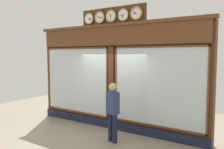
% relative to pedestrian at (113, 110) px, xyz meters
% --- Properties ---
extents(shop_facade, '(6.44, 0.42, 4.02)m').
position_rel_pedestrian_xyz_m(shop_facade, '(0.69, -1.11, 0.85)').
color(shop_facade, '#4C2B16').
rests_on(shop_facade, ground_plane).
extents(pedestrian, '(0.41, 0.32, 1.69)m').
position_rel_pedestrian_xyz_m(pedestrian, '(0.00, 0.00, 0.00)').
color(pedestrian, '#191E38').
rests_on(pedestrian, ground_plane).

